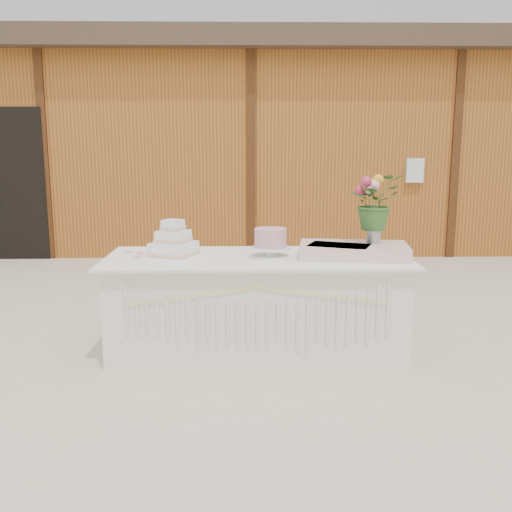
# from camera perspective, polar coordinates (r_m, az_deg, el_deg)

# --- Properties ---
(ground) EXTENTS (80.00, 80.00, 0.00)m
(ground) POSITION_cam_1_polar(r_m,az_deg,el_deg) (4.72, 0.07, -9.30)
(ground) COLOR beige
(ground) RESTS_ON ground
(barn) EXTENTS (12.60, 4.60, 3.30)m
(barn) POSITION_cam_1_polar(r_m,az_deg,el_deg) (10.43, -0.66, 11.02)
(barn) COLOR #A55622
(barn) RESTS_ON ground
(cake_table) EXTENTS (2.40, 1.00, 0.77)m
(cake_table) POSITION_cam_1_polar(r_m,az_deg,el_deg) (4.60, 0.07, -4.78)
(cake_table) COLOR white
(cake_table) RESTS_ON ground
(wedding_cake) EXTENTS (0.42, 0.42, 0.29)m
(wedding_cake) POSITION_cam_1_polar(r_m,az_deg,el_deg) (4.62, -8.26, 1.27)
(wedding_cake) COLOR white
(wedding_cake) RESTS_ON cake_table
(pink_cake_stand) EXTENTS (0.32, 0.32, 0.23)m
(pink_cake_stand) POSITION_cam_1_polar(r_m,az_deg,el_deg) (4.47, 1.46, 1.48)
(pink_cake_stand) COLOR white
(pink_cake_stand) RESTS_ON cake_table
(satin_runner) EXTENTS (0.90, 0.59, 0.11)m
(satin_runner) POSITION_cam_1_polar(r_m,az_deg,el_deg) (4.56, 9.73, 0.54)
(satin_runner) COLOR beige
(satin_runner) RESTS_ON cake_table
(flower_vase) EXTENTS (0.12, 0.12, 0.16)m
(flower_vase) POSITION_cam_1_polar(r_m,az_deg,el_deg) (4.61, 11.69, 2.23)
(flower_vase) COLOR #ABACB0
(flower_vase) RESTS_ON satin_runner
(bouquet) EXTENTS (0.51, 0.49, 0.44)m
(bouquet) POSITION_cam_1_polar(r_m,az_deg,el_deg) (4.57, 11.83, 5.91)
(bouquet) COLOR #355F26
(bouquet) RESTS_ON flower_vase
(loose_flowers) EXTENTS (0.25, 0.41, 0.02)m
(loose_flowers) POSITION_cam_1_polar(r_m,az_deg,el_deg) (4.70, -12.14, 0.23)
(loose_flowers) COLOR pink
(loose_flowers) RESTS_ON cake_table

